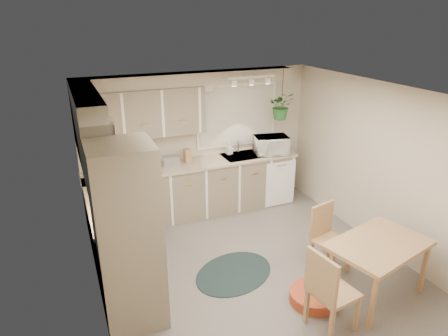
{
  "coord_description": "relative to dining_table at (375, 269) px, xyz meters",
  "views": [
    {
      "loc": [
        -2.15,
        -4.14,
        3.28
      ],
      "look_at": [
        -0.19,
        0.55,
        1.29
      ],
      "focal_mm": 32.0,
      "sensor_mm": 36.0,
      "label": 1
    }
  ],
  "objects": [
    {
      "name": "track_light_bar",
      "position": [
        -0.41,
        2.65,
        1.96
      ],
      "size": [
        0.8,
        0.04,
        0.04
      ],
      "primitive_type": "cube",
      "color": "white",
      "rests_on": "ceiling"
    },
    {
      "name": "knife_block",
      "position": [
        -1.41,
        2.95,
        0.69
      ],
      "size": [
        0.12,
        0.12,
        0.24
      ],
      "primitive_type": "cube",
      "rotation": [
        0.0,
        0.0,
        0.13
      ],
      "color": "tan",
      "rests_on": "counter_back"
    },
    {
      "name": "hanging_plant",
      "position": [
        0.25,
        2.8,
        1.36
      ],
      "size": [
        0.57,
        0.6,
        0.37
      ],
      "primitive_type": "imported",
      "rotation": [
        0.0,
        0.0,
        -0.38
      ],
      "color": "#286227",
      "rests_on": "ceiling"
    },
    {
      "name": "microwave",
      "position": [
        0.08,
        2.8,
        0.76
      ],
      "size": [
        0.63,
        0.43,
        0.39
      ],
      "primitive_type": "imported",
      "rotation": [
        0.0,
        0.0,
        -0.2
      ],
      "color": "white",
      "rests_on": "counter_back"
    },
    {
      "name": "upper_cab_left",
      "position": [
        -2.94,
        2.1,
        1.45
      ],
      "size": [
        0.35,
        2.0,
        0.75
      ],
      "primitive_type": "cube",
      "color": "gray",
      "rests_on": "wall_left"
    },
    {
      "name": "wall_back",
      "position": [
        -1.11,
        3.2,
        0.83
      ],
      "size": [
        4.0,
        0.04,
        2.4
      ],
      "primitive_type": "cube",
      "color": "beige",
      "rests_on": "floor"
    },
    {
      "name": "soffit_left",
      "position": [
        -2.96,
        2.1,
        1.93
      ],
      "size": [
        0.3,
        2.0,
        0.2
      ],
      "primitive_type": "cube",
      "color": "beige",
      "rests_on": "wall_left"
    },
    {
      "name": "ceiling",
      "position": [
        -1.11,
        1.1,
        2.03
      ],
      "size": [
        4.2,
        4.2,
        0.0
      ],
      "primitive_type": "plane",
      "color": "silver",
      "rests_on": "wall_back"
    },
    {
      "name": "window_frame",
      "position": [
        -0.41,
        3.18,
        1.23
      ],
      "size": [
        1.5,
        0.02,
        1.1
      ],
      "primitive_type": "cube",
      "color": "white",
      "rests_on": "wall_back"
    },
    {
      "name": "soffit_back",
      "position": [
        -1.31,
        3.05,
        1.93
      ],
      "size": [
        3.6,
        0.3,
        0.2
      ],
      "primitive_type": "cube",
      "color": "beige",
      "rests_on": "wall_back"
    },
    {
      "name": "pet_bed",
      "position": [
        -0.75,
        0.17,
        -0.3
      ],
      "size": [
        0.72,
        0.72,
        0.13
      ],
      "primitive_type": "cylinder",
      "rotation": [
        0.0,
        0.0,
        0.29
      ],
      "color": "#C73F27",
      "rests_on": "floor"
    },
    {
      "name": "base_cab_left",
      "position": [
        -2.81,
        1.98,
        0.08
      ],
      "size": [
        0.6,
        1.85,
        0.9
      ],
      "primitive_type": "cube",
      "color": "gray",
      "rests_on": "floor"
    },
    {
      "name": "window_blinds",
      "position": [
        -0.41,
        3.17,
        1.23
      ],
      "size": [
        1.4,
        0.02,
        1.0
      ],
      "primitive_type": "cube",
      "color": "white",
      "rests_on": "wall_back"
    },
    {
      "name": "chair_back",
      "position": [
        -0.18,
        0.63,
        0.09
      ],
      "size": [
        0.52,
        0.52,
        0.92
      ],
      "primitive_type": "cube",
      "rotation": [
        0.0,
        0.0,
        3.38
      ],
      "color": "tan",
      "rests_on": "floor"
    },
    {
      "name": "dishwasher_front",
      "position": [
        0.19,
        2.59,
        0.05
      ],
      "size": [
        0.58,
        0.02,
        0.83
      ],
      "primitive_type": "cube",
      "color": "white",
      "rests_on": "base_cab_back"
    },
    {
      "name": "dining_table",
      "position": [
        0.0,
        0.0,
        0.0
      ],
      "size": [
        1.33,
        1.05,
        0.74
      ],
      "primitive_type": "cube",
      "rotation": [
        0.0,
        0.0,
        0.24
      ],
      "color": "tan",
      "rests_on": "floor"
    },
    {
      "name": "base_cab_back",
      "position": [
        -1.31,
        2.9,
        0.08
      ],
      "size": [
        3.6,
        0.6,
        0.9
      ],
      "primitive_type": "cube",
      "color": "gray",
      "rests_on": "floor"
    },
    {
      "name": "toaster",
      "position": [
        -1.69,
        2.92,
        0.65
      ],
      "size": [
        0.29,
        0.2,
        0.16
      ],
      "primitive_type": "cube",
      "rotation": [
        0.0,
        0.0,
        -0.2
      ],
      "color": "#95979C",
      "rests_on": "counter_back"
    },
    {
      "name": "sink",
      "position": [
        -0.41,
        2.9,
        0.53
      ],
      "size": [
        0.7,
        0.48,
        0.1
      ],
      "primitive_type": "cube",
      "color": "#95979C",
      "rests_on": "counter_back"
    },
    {
      "name": "wall_front",
      "position": [
        -1.11,
        -1.0,
        0.83
      ],
      "size": [
        4.0,
        0.04,
        2.4
      ],
      "primitive_type": "cube",
      "color": "beige",
      "rests_on": "floor"
    },
    {
      "name": "floor",
      "position": [
        -1.11,
        1.1,
        -0.37
      ],
      "size": [
        4.2,
        4.2,
        0.0
      ],
      "primitive_type": "plane",
      "color": "slate",
      "rests_on": "ground"
    },
    {
      "name": "wall_clock",
      "position": [
        -0.96,
        3.17,
        1.81
      ],
      "size": [
        0.3,
        0.03,
        0.3
      ],
      "primitive_type": "cylinder",
      "rotation": [
        1.57,
        0.0,
        0.0
      ],
      "color": "gold",
      "rests_on": "wall_back"
    },
    {
      "name": "wall_right",
      "position": [
        0.89,
        1.1,
        0.83
      ],
      "size": [
        0.04,
        4.2,
        2.4
      ],
      "primitive_type": "cube",
      "color": "beige",
      "rests_on": "floor"
    },
    {
      "name": "coffee_maker",
      "position": [
        -2.31,
        2.9,
        0.73
      ],
      "size": [
        0.23,
        0.26,
        0.32
      ],
      "primitive_type": "cube",
      "rotation": [
        0.0,
        0.0,
        -0.23
      ],
      "color": "black",
      "rests_on": "counter_back"
    },
    {
      "name": "braided_rug",
      "position": [
        -1.41,
        1.05,
        -0.37
      ],
      "size": [
        1.39,
        1.23,
        0.01
      ],
      "primitive_type": "ellipsoid",
      "rotation": [
        0.0,
        0.0,
        0.39
      ],
      "color": "black",
      "rests_on": "floor"
    },
    {
      "name": "chair_left",
      "position": [
        -0.81,
        -0.25,
        0.12
      ],
      "size": [
        0.52,
        0.52,
        0.99
      ],
      "primitive_type": "cube",
      "rotation": [
        0.0,
        0.0,
        -1.43
      ],
      "color": "tan",
      "rests_on": "floor"
    },
    {
      "name": "cooktop",
      "position": [
        -2.79,
        1.4,
        0.57
      ],
      "size": [
        0.52,
        0.58,
        0.02
      ],
      "primitive_type": "cube",
      "color": "white",
      "rests_on": "counter_left"
    },
    {
      "name": "oven_stack",
      "position": [
        -2.79,
        0.73,
        0.68
      ],
      "size": [
        0.65,
        0.65,
        2.1
      ],
      "primitive_type": "cube",
      "color": "gray",
      "rests_on": "floor"
    },
    {
      "name": "wall_left",
      "position": [
        -3.11,
        1.1,
        0.83
      ],
      "size": [
        0.04,
        4.2,
        2.4
      ],
      "primitive_type": "cube",
      "color": "beige",
      "rests_on": "floor"
    },
    {
      "name": "counter_left",
      "position": [
        -2.8,
        1.98,
        0.55
      ],
      "size": [
        0.64,
        1.89,
        0.04
      ],
      "primitive_type": "cube",
      "color": "#BCAC89",
      "rests_on": "base_cab_left"
    },
    {
      "name": "wall_oven_face",
      "position": [
        -2.47,
        0.73,
        0.68
      ],
      "size": [
        0.02,
        0.56,
        0.58
      ],
      "primitive_type": "cube",
      "color": "white",
      "rests_on": "oven_stack"
    },
    {
      "name": "upper_cab_back",
      "position": [
        -2.11,
        3.03,
        1.45
      ],
      "size": [
        2.0,
        0.35,
        0.75
      ],
      "primitive_type": "cube",
      "color": "gray",
      "rests_on": "wall_back"
    },
    {
      "name": "range_hood",
      "position": [
        -2.81,
        1.4,
        1.03
      ],
      "size": [
        0.4,
        0.6,
        0.14
      ],
      "primitive_type": "cube",
      "color": "white",
      "rests_on": "upper_cab_left"
    },
    {
      "name": "counter_back",
      "position": [
        -1.31,
        2.89,
        0.55
      ],
      "size": [
        3.64,
        0.64,
        0.04
      ],
      "primitive_type": "cube",
      "color": "#BCAC89",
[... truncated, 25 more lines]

